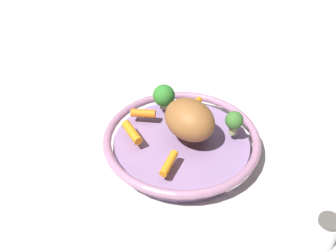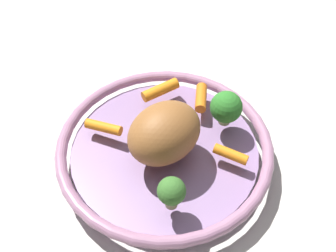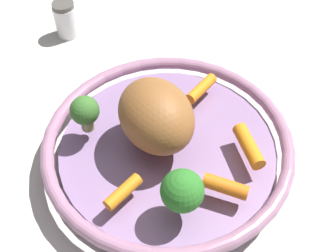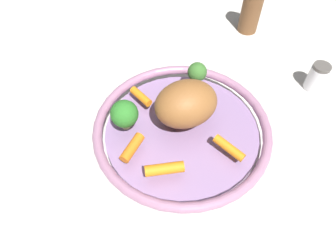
# 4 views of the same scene
# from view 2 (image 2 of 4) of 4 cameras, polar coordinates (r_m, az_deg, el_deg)

# --- Properties ---
(ground_plane) EXTENTS (2.45, 2.45, 0.00)m
(ground_plane) POSITION_cam_2_polar(r_m,az_deg,el_deg) (0.72, -0.46, -4.75)
(ground_plane) COLOR beige
(serving_bowl) EXTENTS (0.36, 0.36, 0.05)m
(serving_bowl) POSITION_cam_2_polar(r_m,az_deg,el_deg) (0.70, -0.47, -3.45)
(serving_bowl) COLOR #8E709E
(serving_bowl) RESTS_ON ground_plane
(roast_chicken_piece) EXTENTS (0.15, 0.14, 0.09)m
(roast_chicken_piece) POSITION_cam_2_polar(r_m,az_deg,el_deg) (0.64, -0.50, -0.94)
(roast_chicken_piece) COLOR #945C2D
(roast_chicken_piece) RESTS_ON serving_bowl
(baby_carrot_center) EXTENTS (0.07, 0.03, 0.02)m
(baby_carrot_center) POSITION_cam_2_polar(r_m,az_deg,el_deg) (0.75, -1.05, 4.94)
(baby_carrot_center) COLOR orange
(baby_carrot_center) RESTS_ON serving_bowl
(baby_carrot_near_rim) EXTENTS (0.06, 0.05, 0.02)m
(baby_carrot_near_rim) POSITION_cam_2_polar(r_m,az_deg,el_deg) (0.70, -8.79, -0.15)
(baby_carrot_near_rim) COLOR orange
(baby_carrot_near_rim) RESTS_ON serving_bowl
(baby_carrot_left) EXTENTS (0.05, 0.05, 0.02)m
(baby_carrot_left) POSITION_cam_2_polar(r_m,az_deg,el_deg) (0.66, 8.54, -3.82)
(baby_carrot_left) COLOR orange
(baby_carrot_left) RESTS_ON serving_bowl
(baby_carrot_back) EXTENTS (0.04, 0.06, 0.02)m
(baby_carrot_back) POSITION_cam_2_polar(r_m,az_deg,el_deg) (0.74, 4.53, 3.88)
(baby_carrot_back) COLOR orange
(baby_carrot_back) RESTS_ON serving_bowl
(broccoli_floret_edge) EXTENTS (0.04, 0.04, 0.06)m
(broccoli_floret_edge) POSITION_cam_2_polar(r_m,az_deg,el_deg) (0.59, 0.48, -8.97)
(broccoli_floret_edge) COLOR #9CA466
(broccoli_floret_edge) RESTS_ON serving_bowl
(broccoli_floret_small) EXTENTS (0.05, 0.05, 0.06)m
(broccoli_floret_small) POSITION_cam_2_polar(r_m,az_deg,el_deg) (0.69, 7.93, 2.52)
(broccoli_floret_small) COLOR #94AD66
(broccoli_floret_small) RESTS_ON serving_bowl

